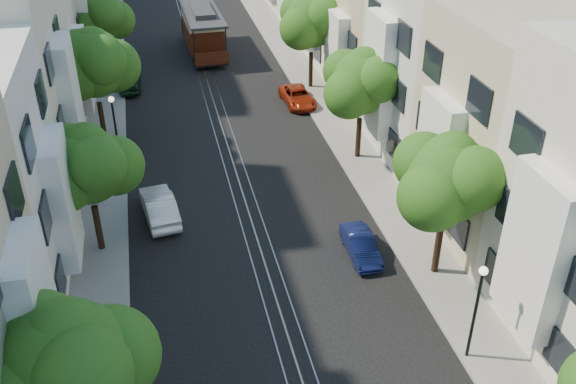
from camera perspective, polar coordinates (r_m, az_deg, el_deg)
ground at (r=43.47m, az=-6.29°, el=6.96°), size 200.00×200.00×0.00m
sidewalk_east at (r=44.70m, az=3.03°, el=7.91°), size 2.50×80.00×0.12m
sidewalk_west at (r=43.37m, az=-15.88°, el=5.94°), size 2.50×80.00×0.12m
rail_left at (r=43.41m, az=-7.02°, el=6.90°), size 0.06×80.00×0.02m
rail_slot at (r=43.46m, az=-6.29°, el=6.98°), size 0.06×80.00×0.02m
rail_right at (r=43.52m, az=-5.57°, el=7.05°), size 0.06×80.00×0.02m
lane_line at (r=43.46m, az=-6.29°, el=6.97°), size 0.08×80.00×0.01m
townhouses_east at (r=44.28m, az=9.22°, el=14.40°), size 7.75×72.00×12.00m
townhouses_west at (r=42.09m, az=-23.24°, el=11.23°), size 7.75×72.00×11.76m
tree_e_b at (r=26.77m, az=14.16°, el=0.98°), size 4.93×4.08×6.68m
tree_e_c at (r=35.91m, az=6.68°, el=9.53°), size 4.84×3.99×6.52m
tree_e_d at (r=45.76m, az=2.20°, el=14.91°), size 5.01×4.16×6.85m
tree_w_a at (r=19.01m, az=-18.88°, el=-14.49°), size 4.93×4.08×6.68m
tree_w_b at (r=28.91m, az=-17.32°, el=2.11°), size 4.72×3.87×6.27m
tree_w_c at (r=38.70m, az=-16.86°, el=10.77°), size 5.13×4.28×7.09m
tree_w_d at (r=49.31m, az=-16.37°, el=14.60°), size 4.84×3.99×6.52m
lamp_east at (r=23.89m, az=16.51°, el=-9.14°), size 0.32×0.32×4.16m
lamp_west at (r=36.71m, az=-15.17°, el=6.13°), size 0.32×0.32×4.16m
cable_car at (r=54.35m, az=-7.60°, el=14.25°), size 3.09×9.07×3.45m
parked_car_e_mid at (r=29.53m, az=6.48°, el=-4.74°), size 1.19×3.32×1.09m
parked_car_e_far at (r=44.39m, az=0.87°, el=8.47°), size 2.07×4.09×1.11m
parked_car_w_mid at (r=32.45m, az=-11.38°, el=-1.25°), size 1.98×4.30×1.37m
parked_car_w_far at (r=48.12m, az=-13.90°, el=9.53°), size 1.62×3.82×1.29m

